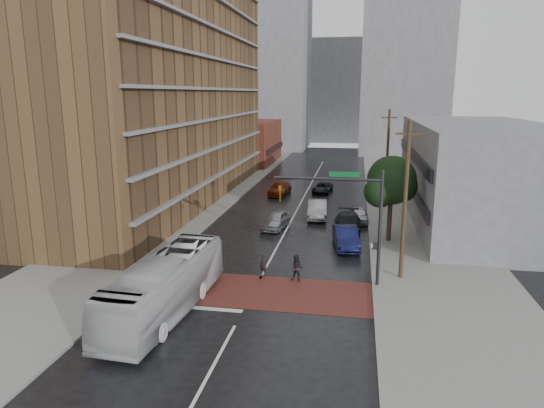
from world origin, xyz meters
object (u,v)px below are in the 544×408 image
(suv_travel, at_px, (322,188))
(car_parked_far, at_px, (359,215))
(pedestrian_a, at_px, (264,265))
(car_travel_b, at_px, (317,209))
(car_travel_c, at_px, (280,188))
(pedestrian_b, at_px, (297,268))
(transit_bus, at_px, (165,286))
(car_travel_a, at_px, (276,220))
(car_parked_near, at_px, (346,237))
(car_parked_mid, at_px, (347,223))

(suv_travel, xyz_separation_m, car_parked_far, (4.32, -12.84, 0.06))
(suv_travel, bearing_deg, pedestrian_a, -86.88)
(car_travel_b, xyz_separation_m, car_travel_c, (-5.21, 10.03, -0.09))
(pedestrian_b, bearing_deg, car_travel_c, 113.76)
(suv_travel, bearing_deg, transit_bus, -93.17)
(transit_bus, distance_m, pedestrian_b, 8.54)
(pedestrian_a, xyz_separation_m, suv_travel, (1.74, 27.77, -0.17))
(transit_bus, distance_m, car_parked_far, 23.42)
(transit_bus, distance_m, car_travel_a, 17.85)
(pedestrian_a, relative_size, suv_travel, 0.36)
(car_parked_near, distance_m, car_parked_far, 8.00)
(car_parked_near, bearing_deg, transit_bus, -133.49)
(car_travel_b, relative_size, suv_travel, 1.18)
(car_travel_b, xyz_separation_m, car_parked_mid, (2.94, -4.56, -0.04))
(car_travel_a, height_order, car_parked_far, car_travel_a)
(car_parked_far, bearing_deg, transit_bus, -119.21)
(suv_travel, bearing_deg, car_travel_a, -93.34)
(car_travel_a, relative_size, suv_travel, 1.03)
(transit_bus, xyz_separation_m, car_travel_a, (3.01, 17.58, -0.80))
(car_travel_a, xyz_separation_m, car_parked_far, (7.21, 3.48, -0.10))
(car_parked_near, xyz_separation_m, car_parked_far, (1.00, 7.93, -0.15))
(suv_travel, relative_size, car_parked_far, 1.12)
(pedestrian_a, height_order, car_parked_near, car_parked_near)
(transit_bus, distance_m, pedestrian_a, 7.44)
(pedestrian_a, height_order, car_travel_a, pedestrian_a)
(car_travel_c, height_order, car_parked_near, car_parked_near)
(transit_bus, xyz_separation_m, suv_travel, (5.90, 33.89, -0.96))
(pedestrian_a, relative_size, pedestrian_b, 0.89)
(pedestrian_a, distance_m, car_travel_c, 25.97)
(car_travel_c, bearing_deg, pedestrian_a, -79.47)
(transit_bus, bearing_deg, pedestrian_b, 45.06)
(car_parked_far, bearing_deg, car_parked_mid, -108.31)
(transit_bus, relative_size, pedestrian_b, 6.49)
(pedestrian_a, xyz_separation_m, car_parked_far, (6.06, 14.93, -0.12))
(pedestrian_b, height_order, car_parked_near, pedestrian_b)
(pedestrian_a, distance_m, car_parked_far, 16.11)
(car_travel_a, distance_m, car_parked_near, 7.64)
(pedestrian_b, xyz_separation_m, car_parked_far, (3.85, 15.40, -0.21))
(car_travel_b, bearing_deg, suv_travel, 87.69)
(suv_travel, bearing_deg, car_travel_b, -81.49)
(car_travel_b, xyz_separation_m, car_parked_far, (3.94, -0.82, -0.18))
(car_travel_c, distance_m, suv_travel, 5.22)
(pedestrian_a, distance_m, car_travel_a, 11.51)
(car_travel_c, distance_m, car_parked_far, 14.19)
(pedestrian_b, xyz_separation_m, car_parked_mid, (2.85, 11.66, -0.07))
(transit_bus, distance_m, suv_travel, 34.41)
(car_travel_c, xyz_separation_m, car_parked_near, (8.15, -18.78, 0.07))
(pedestrian_b, height_order, suv_travel, pedestrian_b)
(pedestrian_b, bearing_deg, suv_travel, 103.30)
(pedestrian_b, xyz_separation_m, car_travel_c, (-5.29, 26.25, -0.12))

